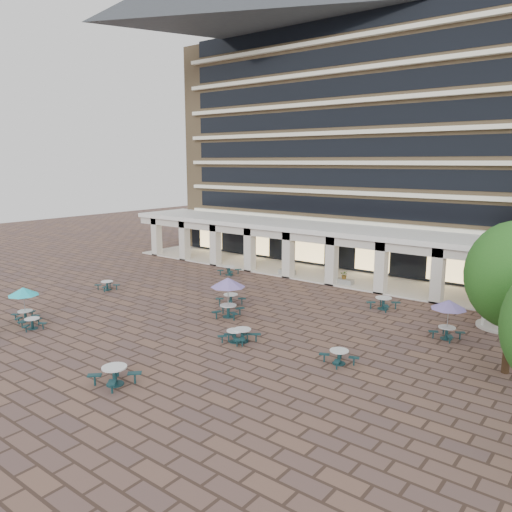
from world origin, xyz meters
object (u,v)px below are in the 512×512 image
object	(u,v)px
planter_left	(287,270)
gazebo	(505,290)
picnic_table_2	(115,374)
picnic_table_0	(32,322)
planter_right	(344,280)

from	to	relation	value
planter_left	gazebo	bearing A→B (deg)	-10.89
gazebo	planter_left	xyz separation A→B (m)	(-18.06, 3.48, -1.85)
picnic_table_2	gazebo	bearing A→B (deg)	57.98
picnic_table_0	planter_left	distance (m)	21.37
picnic_table_0	gazebo	world-z (taller)	gazebo
picnic_table_0	planter_right	distance (m)	23.07
picnic_table_0	planter_left	bearing A→B (deg)	93.51
planter_right	gazebo	bearing A→B (deg)	-15.57
picnic_table_0	planter_left	xyz separation A→B (m)	(3.99, 20.99, 0.07)
picnic_table_0	picnic_table_2	size ratio (longest dim) A/B	0.88
gazebo	planter_left	distance (m)	18.48
picnic_table_0	gazebo	bearing A→B (deg)	52.73
picnic_table_0	picnic_table_2	world-z (taller)	picnic_table_2
gazebo	planter_left	size ratio (longest dim) A/B	2.19
picnic_table_0	planter_right	world-z (taller)	planter_right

